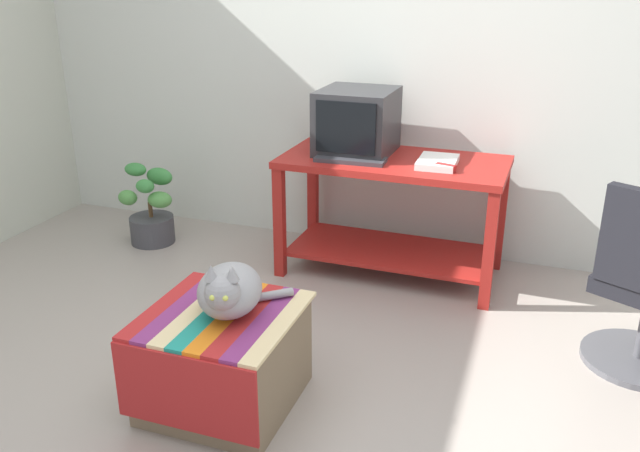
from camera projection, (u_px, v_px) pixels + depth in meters
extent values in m
plane|color=#9E9389|center=(238.00, 417.00, 2.75)|extent=(14.00, 14.00, 0.00)
cube|color=silver|center=(376.00, 45.00, 4.08)|extent=(8.00, 0.10, 2.60)
cube|color=maroon|center=(280.00, 223.00, 3.91)|extent=(0.06, 0.06, 0.67)
cube|color=maroon|center=(489.00, 251.00, 3.52)|extent=(0.06, 0.06, 0.67)
cube|color=maroon|center=(500.00, 217.00, 4.00)|extent=(0.06, 0.06, 0.67)
cube|color=maroon|center=(313.00, 195.00, 4.40)|extent=(0.06, 0.06, 0.67)
cube|color=maroon|center=(390.00, 251.00, 4.03)|extent=(1.20, 0.55, 0.02)
cube|color=maroon|center=(394.00, 162.00, 3.83)|extent=(1.30, 0.65, 0.04)
cube|color=#28282B|center=(356.00, 150.00, 3.96)|extent=(0.30, 0.32, 0.02)
cube|color=#28282B|center=(357.00, 121.00, 3.89)|extent=(0.43, 0.45, 0.37)
cube|color=black|center=(345.00, 128.00, 3.69)|extent=(0.35, 0.02, 0.29)
cube|color=#333338|center=(350.00, 160.00, 3.76)|extent=(0.41, 0.17, 0.02)
cube|color=white|center=(438.00, 162.00, 3.69)|extent=(0.21, 0.29, 0.04)
cube|color=#7A664C|center=(224.00, 360.00, 2.79)|extent=(0.58, 0.57, 0.41)
cube|color=#AD2323|center=(184.00, 394.00, 2.49)|extent=(0.61, 0.01, 0.33)
cube|color=#AD2323|center=(165.00, 304.00, 2.79)|extent=(0.08, 0.62, 0.02)
cube|color=#7A2D6B|center=(180.00, 307.00, 2.77)|extent=(0.08, 0.62, 0.02)
cube|color=beige|center=(196.00, 310.00, 2.74)|extent=(0.08, 0.62, 0.02)
cube|color=#1E897A|center=(213.00, 313.00, 2.72)|extent=(0.08, 0.62, 0.02)
cube|color=orange|center=(229.00, 316.00, 2.70)|extent=(0.08, 0.62, 0.02)
cube|color=#AD2323|center=(246.00, 319.00, 2.67)|extent=(0.08, 0.62, 0.02)
cube|color=#7A2D6B|center=(263.00, 323.00, 2.65)|extent=(0.08, 0.62, 0.02)
cube|color=beige|center=(281.00, 326.00, 2.63)|extent=(0.08, 0.62, 0.02)
ellipsoid|color=gray|center=(230.00, 290.00, 2.68)|extent=(0.34, 0.41, 0.20)
sphere|color=gray|center=(222.00, 293.00, 2.54)|extent=(0.14, 0.14, 0.14)
cylinder|color=gray|center=(261.00, 297.00, 2.79)|extent=(0.24, 0.21, 0.04)
cone|color=gray|center=(211.00, 272.00, 2.51)|extent=(0.06, 0.06, 0.06)
cone|color=gray|center=(231.00, 273.00, 2.51)|extent=(0.06, 0.06, 0.06)
sphere|color=#C6D151|center=(212.00, 298.00, 2.48)|extent=(0.02, 0.02, 0.02)
sphere|color=#C6D151|center=(225.00, 298.00, 2.48)|extent=(0.02, 0.02, 0.02)
cylinder|color=#3D3D42|center=(152.00, 229.00, 4.48)|extent=(0.29, 0.29, 0.18)
cylinder|color=brown|center=(150.00, 209.00, 4.43)|extent=(0.03, 0.03, 0.10)
ellipsoid|color=#4C8E42|center=(160.00, 200.00, 4.34)|extent=(0.17, 0.13, 0.11)
ellipsoid|color=#38843D|center=(159.00, 176.00, 4.41)|extent=(0.19, 0.09, 0.12)
ellipsoid|color=#38843D|center=(135.00, 169.00, 4.41)|extent=(0.16, 0.10, 0.09)
ellipsoid|color=#4C8E42|center=(128.00, 198.00, 4.37)|extent=(0.13, 0.10, 0.10)
ellipsoid|color=#38843D|center=(145.00, 186.00, 4.29)|extent=(0.13, 0.10, 0.09)
cylinder|color=#4C4C51|center=(638.00, 359.00, 3.14)|extent=(0.52, 0.52, 0.03)
cube|color=#A31E1E|center=(446.00, 168.00, 3.58)|extent=(0.12, 0.06, 0.04)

